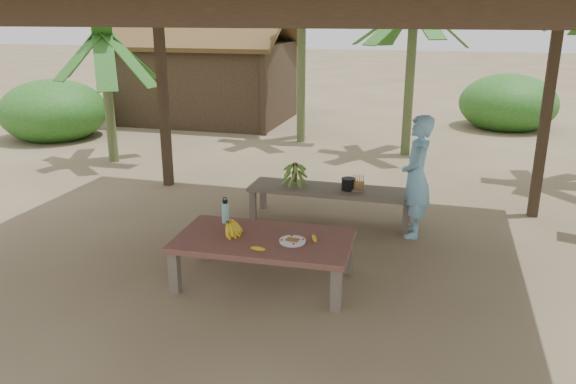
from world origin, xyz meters
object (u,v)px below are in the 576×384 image
(ripe_banana_bunch, at_px, (228,227))
(bench, at_px, (330,192))
(woman, at_px, (416,177))
(work_table, at_px, (264,243))
(cooking_pot, at_px, (348,184))
(water_flask, at_px, (225,212))
(plate, at_px, (292,241))

(ripe_banana_bunch, bearing_deg, bench, 71.93)
(ripe_banana_bunch, xyz_separation_m, woman, (1.80, 1.80, 0.19))
(woman, bearing_deg, work_table, -44.28)
(cooking_pot, bearing_deg, water_flask, -122.08)
(plate, xyz_separation_m, woman, (1.10, 1.82, 0.25))
(bench, xyz_separation_m, plate, (0.03, -2.08, 0.12))
(cooking_pot, relative_size, woman, 0.12)
(plate, bearing_deg, work_table, 170.19)
(plate, bearing_deg, water_flask, 157.29)
(ripe_banana_bunch, height_order, cooking_pot, ripe_banana_bunch)
(plate, xyz_separation_m, cooking_pot, (0.21, 2.07, 0.01))
(bench, relative_size, plate, 8.23)
(water_flask, bearing_deg, ripe_banana_bunch, -64.43)
(plate, distance_m, cooking_pot, 2.08)
(ripe_banana_bunch, xyz_separation_m, cooking_pot, (0.91, 2.05, -0.06))
(plate, height_order, water_flask, water_flask)
(work_table, distance_m, plate, 0.33)
(water_flask, distance_m, cooking_pot, 2.02)
(bench, xyz_separation_m, water_flask, (-0.83, -1.72, 0.23))
(bench, height_order, water_flask, water_flask)
(bench, bearing_deg, work_table, -98.35)
(work_table, distance_m, woman, 2.29)
(bench, bearing_deg, cooking_pot, -1.89)
(water_flask, bearing_deg, cooking_pot, 57.92)
(ripe_banana_bunch, relative_size, plate, 1.03)
(plate, bearing_deg, ripe_banana_bunch, 177.93)
(work_table, distance_m, bench, 2.05)
(bench, xyz_separation_m, woman, (1.13, -0.26, 0.37))
(bench, bearing_deg, woman, -13.00)
(plate, height_order, cooking_pot, cooking_pot)
(plate, height_order, woman, woman)
(woman, bearing_deg, water_flask, -58.78)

